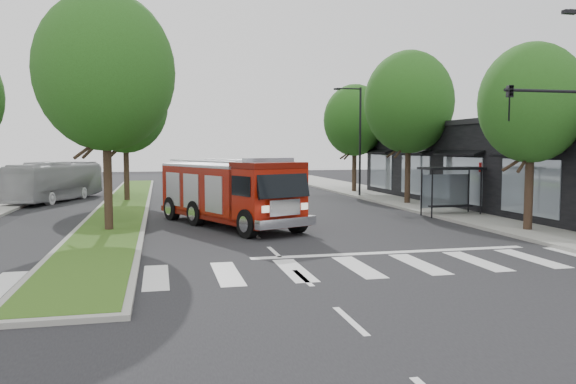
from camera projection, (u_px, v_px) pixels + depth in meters
name	position (u px, v px, depth m)	size (l,w,h in m)	color
ground	(274.00, 252.00, 19.54)	(140.00, 140.00, 0.00)	black
sidewalk_right	(453.00, 210.00, 32.04)	(5.00, 80.00, 0.15)	gray
median	(125.00, 204.00, 35.68)	(3.00, 50.00, 0.15)	gray
storefront_row	(524.00, 167.00, 32.85)	(8.00, 30.00, 5.00)	black
bus_shelter	(450.00, 178.00, 29.79)	(3.20, 1.60, 2.61)	black
tree_right_near	(532.00, 103.00, 23.61)	(4.40, 4.40, 8.05)	black
tree_right_mid	(409.00, 102.00, 35.20)	(5.60, 5.60, 9.72)	black
tree_right_far	(355.00, 120.00, 44.96)	(5.00, 5.00, 8.73)	black
tree_median_near	(105.00, 72.00, 23.49)	(5.80, 5.80, 10.16)	black
tree_median_far	(125.00, 105.00, 37.12)	(5.60, 5.60, 9.72)	black
streetlight_right_far	(358.00, 136.00, 40.93)	(2.11, 0.20, 8.00)	black
fire_engine	(229.00, 193.00, 26.00)	(6.22, 9.59, 3.21)	#550C04
city_bus	(56.00, 181.00, 38.12)	(2.27, 9.68, 2.70)	#AAA9AE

